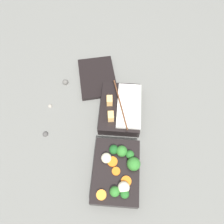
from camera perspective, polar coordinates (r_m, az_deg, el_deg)
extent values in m
plane|color=slate|center=(0.76, 1.87, -7.95)|extent=(3.00, 3.00, 0.00)
cube|color=black|center=(0.71, 1.69, -15.32)|extent=(0.20, 0.14, 0.04)
sphere|color=#236023|center=(0.67, 3.70, -20.58)|extent=(0.03, 0.03, 0.03)
sphere|color=#2D7028|center=(0.67, 1.03, -20.09)|extent=(0.03, 0.03, 0.03)
sphere|color=#236023|center=(0.70, 5.05, -11.01)|extent=(0.03, 0.03, 0.03)
sphere|color=#2D7028|center=(0.70, 2.93, -10.19)|extent=(0.04, 0.04, 0.04)
sphere|color=#19511E|center=(0.70, 0.81, -9.80)|extent=(0.03, 0.03, 0.03)
sphere|color=#2D7028|center=(0.69, 6.04, -13.36)|extent=(0.04, 0.04, 0.04)
cylinder|color=orange|center=(0.68, 4.10, -17.62)|extent=(0.03, 0.03, 0.01)
cylinder|color=orange|center=(0.69, 0.47, -12.86)|extent=(0.04, 0.04, 0.01)
cylinder|color=orange|center=(0.69, 1.38, -15.22)|extent=(0.03, 0.03, 0.01)
cylinder|color=orange|center=(0.67, -2.41, -20.85)|extent=(0.04, 0.04, 0.01)
sphere|color=beige|center=(0.69, -1.14, -11.95)|extent=(0.03, 0.03, 0.03)
sphere|color=beige|center=(0.67, 3.45, -19.07)|extent=(0.03, 0.03, 0.03)
cube|color=black|center=(0.80, 2.52, 0.90)|extent=(0.20, 0.14, 0.04)
cube|color=white|center=(0.78, 4.81, 1.70)|extent=(0.18, 0.08, 0.01)
cube|color=#EAB266|center=(0.74, 0.00, -1.18)|extent=(0.03, 0.02, 0.03)
cube|color=#EAB266|center=(0.78, -0.32, 2.98)|extent=(0.03, 0.02, 0.03)
cylinder|color=#56331E|center=(0.77, 2.87, 2.22)|extent=(0.20, 0.06, 0.01)
cylinder|color=#56331E|center=(0.77, 2.36, 2.13)|extent=(0.20, 0.06, 0.01)
cube|color=black|center=(0.90, -3.58, 9.04)|extent=(0.23, 0.18, 0.02)
sphere|color=#595651|center=(0.90, -11.81, 7.61)|extent=(0.02, 0.02, 0.02)
sphere|color=#474442|center=(0.80, -16.77, -5.46)|extent=(0.02, 0.02, 0.02)
sphere|color=gray|center=(0.85, -15.64, 1.59)|extent=(0.02, 0.02, 0.02)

